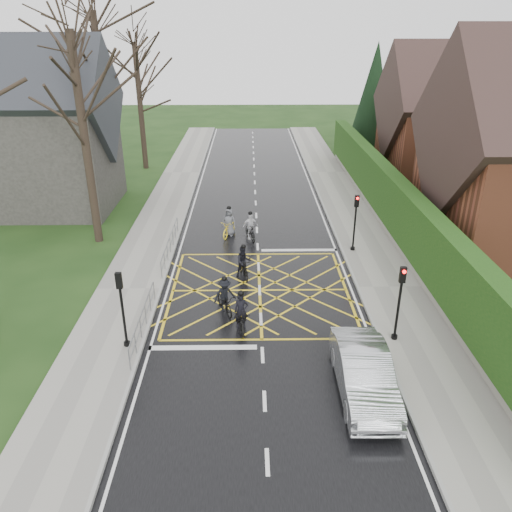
{
  "coord_description": "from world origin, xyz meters",
  "views": [
    {
      "loc": [
        -0.47,
        -20.24,
        11.09
      ],
      "look_at": [
        -0.15,
        0.97,
        1.3
      ],
      "focal_mm": 35.0,
      "sensor_mm": 36.0,
      "label": 1
    }
  ],
  "objects_px": {
    "cyclist_back": "(244,265)",
    "cyclist_mid": "(225,299)",
    "cyclist_rear": "(241,317)",
    "cyclist_front": "(250,229)",
    "car": "(364,374)",
    "cyclist_lead": "(229,226)"
  },
  "relations": [
    {
      "from": "cyclist_lead",
      "to": "car",
      "type": "xyz_separation_m",
      "value": [
        4.88,
        -13.76,
        0.15
      ]
    },
    {
      "from": "cyclist_rear",
      "to": "cyclist_mid",
      "type": "relative_size",
      "value": 1.02
    },
    {
      "from": "cyclist_front",
      "to": "car",
      "type": "bearing_deg",
      "value": -92.87
    },
    {
      "from": "cyclist_mid",
      "to": "cyclist_front",
      "type": "bearing_deg",
      "value": 59.2
    },
    {
      "from": "cyclist_back",
      "to": "cyclist_mid",
      "type": "xyz_separation_m",
      "value": [
        -0.78,
        -3.23,
        -0.04
      ]
    },
    {
      "from": "cyclist_mid",
      "to": "cyclist_front",
      "type": "relative_size",
      "value": 1.03
    },
    {
      "from": "cyclist_lead",
      "to": "cyclist_rear",
      "type": "bearing_deg",
      "value": -67.1
    },
    {
      "from": "cyclist_rear",
      "to": "car",
      "type": "height_order",
      "value": "cyclist_rear"
    },
    {
      "from": "cyclist_front",
      "to": "cyclist_lead",
      "type": "relative_size",
      "value": 0.88
    },
    {
      "from": "cyclist_front",
      "to": "cyclist_lead",
      "type": "bearing_deg",
      "value": 137.22
    },
    {
      "from": "cyclist_mid",
      "to": "cyclist_rear",
      "type": "bearing_deg",
      "value": -85.38
    },
    {
      "from": "cyclist_lead",
      "to": "car",
      "type": "distance_m",
      "value": 14.6
    },
    {
      "from": "cyclist_rear",
      "to": "car",
      "type": "bearing_deg",
      "value": -50.75
    },
    {
      "from": "cyclist_rear",
      "to": "cyclist_back",
      "type": "bearing_deg",
      "value": 82.4
    },
    {
      "from": "cyclist_front",
      "to": "car",
      "type": "height_order",
      "value": "cyclist_front"
    },
    {
      "from": "cyclist_back",
      "to": "car",
      "type": "relative_size",
      "value": 0.37
    },
    {
      "from": "cyclist_rear",
      "to": "cyclist_back",
      "type": "height_order",
      "value": "cyclist_rear"
    },
    {
      "from": "cyclist_back",
      "to": "cyclist_mid",
      "type": "bearing_deg",
      "value": -118.18
    },
    {
      "from": "cyclist_back",
      "to": "cyclist_mid",
      "type": "relative_size",
      "value": 0.98
    },
    {
      "from": "cyclist_front",
      "to": "car",
      "type": "distance_m",
      "value": 13.71
    },
    {
      "from": "cyclist_mid",
      "to": "cyclist_back",
      "type": "bearing_deg",
      "value": 53.78
    },
    {
      "from": "cyclist_rear",
      "to": "car",
      "type": "distance_m",
      "value": 5.66
    }
  ]
}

